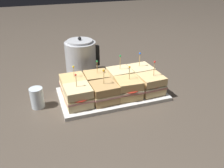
{
  "coord_description": "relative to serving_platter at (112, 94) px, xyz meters",
  "views": [
    {
      "loc": [
        -0.34,
        -0.98,
        0.6
      ],
      "look_at": [
        0.0,
        0.0,
        0.07
      ],
      "focal_mm": 38.0,
      "sensor_mm": 36.0,
      "label": 1
    }
  ],
  "objects": [
    {
      "name": "drinking_glass",
      "position": [
        -0.36,
        0.02,
        0.04
      ],
      "size": [
        0.06,
        0.06,
        0.1
      ],
      "color": "silver",
      "rests_on": "ground_plane"
    },
    {
      "name": "sandwich_front_center_left",
      "position": [
        -0.06,
        -0.06,
        0.05
      ],
      "size": [
        0.13,
        0.13,
        0.16
      ],
      "color": "tan",
      "rests_on": "serving_platter"
    },
    {
      "name": "sandwich_front_far_left",
      "position": [
        -0.18,
        -0.06,
        0.06
      ],
      "size": [
        0.12,
        0.13,
        0.15
      ],
      "color": "beige",
      "rests_on": "serving_platter"
    },
    {
      "name": "sandwich_back_center_right",
      "position": [
        0.06,
        0.06,
        0.06
      ],
      "size": [
        0.12,
        0.12,
        0.17
      ],
      "color": "beige",
      "rests_on": "serving_platter"
    },
    {
      "name": "sandwich_back_center_left",
      "position": [
        -0.06,
        0.06,
        0.05
      ],
      "size": [
        0.12,
        0.12,
        0.16
      ],
      "color": "tan",
      "rests_on": "serving_platter"
    },
    {
      "name": "sandwich_back_far_left",
      "position": [
        -0.18,
        0.06,
        0.05
      ],
      "size": [
        0.12,
        0.12,
        0.15
      ],
      "color": "tan",
      "rests_on": "serving_platter"
    },
    {
      "name": "sandwich_front_far_right",
      "position": [
        0.18,
        -0.06,
        0.06
      ],
      "size": [
        0.13,
        0.13,
        0.17
      ],
      "color": "#DBB77A",
      "rests_on": "serving_platter"
    },
    {
      "name": "kettle_steel",
      "position": [
        -0.09,
        0.3,
        0.1
      ],
      "size": [
        0.2,
        0.18,
        0.23
      ],
      "color": "#B7BABF",
      "rests_on": "ground_plane"
    },
    {
      "name": "ground_plane",
      "position": [
        0.0,
        0.0,
        -0.01
      ],
      "size": [
        6.0,
        6.0,
        0.0
      ],
      "primitive_type": "plane",
      "color": "#4C4238"
    },
    {
      "name": "sandwich_back_far_right",
      "position": [
        0.18,
        0.06,
        0.06
      ],
      "size": [
        0.13,
        0.13,
        0.17
      ],
      "color": "beige",
      "rests_on": "serving_platter"
    },
    {
      "name": "sandwich_front_center_right",
      "position": [
        0.06,
        -0.06,
        0.06
      ],
      "size": [
        0.13,
        0.13,
        0.16
      ],
      "color": "tan",
      "rests_on": "serving_platter"
    },
    {
      "name": "serving_platter",
      "position": [
        0.0,
        0.0,
        0.0
      ],
      "size": [
        0.52,
        0.29,
        0.02
      ],
      "color": "silver",
      "rests_on": "ground_plane"
    }
  ]
}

